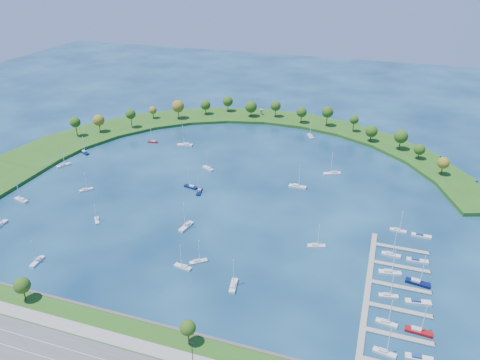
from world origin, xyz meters
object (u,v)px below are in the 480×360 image
(moored_boat_0, at_px, (37,261))
(docked_boat_0, at_px, (385,352))
(dock_system, at_px, (387,295))
(docked_boat_2, at_px, (387,322))
(docked_boat_4, at_px, (388,295))
(moored_boat_13, at_px, (1,224))
(moored_boat_2, at_px, (199,191))
(docked_boat_5, at_px, (418,302))
(docked_boat_7, at_px, (418,282))
(docked_boat_6, at_px, (390,272))
(docked_boat_11, at_px, (421,236))
(moored_boat_11, at_px, (233,285))
(docked_boat_8, at_px, (391,254))
(moored_boat_19, at_px, (208,168))
(moored_boat_18, at_px, (310,136))
(docked_boat_9, at_px, (417,261))
(moored_boat_10, at_px, (97,220))
(docked_boat_1, at_px, (419,358))
(moored_boat_12, at_px, (297,186))
(moored_boat_14, at_px, (198,261))
(moored_boat_1, at_px, (183,266))
(moored_boat_17, at_px, (185,145))
(harbor_tower, at_px, (261,112))
(moored_boat_7, at_px, (153,141))
(moored_boat_9, at_px, (85,152))
(moored_boat_3, at_px, (63,165))
(docked_boat_3, at_px, (419,331))
(moored_boat_16, at_px, (332,173))
(moored_boat_6, at_px, (316,245))
(moored_boat_4, at_px, (86,189))
(moored_boat_15, at_px, (186,226))
(moored_boat_8, at_px, (191,186))

(moored_boat_0, xyz_separation_m, docked_boat_0, (138.68, -3.91, -0.01))
(dock_system, xyz_separation_m, docked_boat_2, (0.24, -14.92, 0.52))
(docked_boat_0, bearing_deg, dock_system, 99.90)
(docked_boat_4, bearing_deg, moored_boat_13, 172.51)
(moored_boat_2, relative_size, docked_boat_5, 1.20)
(docked_boat_0, bearing_deg, docked_boat_7, 84.61)
(docked_boat_6, bearing_deg, docked_boat_11, 59.08)
(moored_boat_11, bearing_deg, docked_boat_8, -64.89)
(moored_boat_19, bearing_deg, docked_boat_4, 171.67)
(moored_boat_18, relative_size, docked_boat_9, 1.42)
(moored_boat_10, relative_size, docked_boat_1, 1.10)
(docked_boat_1, bearing_deg, moored_boat_13, 169.44)
(moored_boat_12, xyz_separation_m, moored_boat_14, (-24.82, -78.25, -0.09))
(moored_boat_1, relative_size, moored_boat_17, 0.76)
(harbor_tower, distance_m, docked_boat_8, 183.87)
(moored_boat_7, height_order, moored_boat_9, moored_boat_9)
(harbor_tower, xyz_separation_m, docked_boat_8, (101.64, -153.19, -3.24))
(moored_boat_1, relative_size, docked_boat_8, 0.96)
(dock_system, height_order, moored_boat_3, moored_boat_3)
(moored_boat_12, distance_m, docked_boat_3, 108.93)
(moored_boat_11, bearing_deg, moored_boat_19, 17.18)
(moored_boat_2, xyz_separation_m, moored_boat_14, (23.49, -56.31, -0.01))
(harbor_tower, bearing_deg, moored_boat_16, -51.24)
(moored_boat_7, bearing_deg, moored_boat_2, 128.65)
(moored_boat_6, height_order, moored_boat_9, moored_boat_9)
(moored_boat_19, height_order, docked_boat_1, moored_boat_19)
(moored_boat_4, distance_m, moored_boat_10, 33.95)
(moored_boat_17, xyz_separation_m, docked_boat_11, (145.31, -63.08, -0.35))
(moored_boat_0, relative_size, docked_boat_4, 1.08)
(moored_boat_9, distance_m, moored_boat_13, 85.29)
(moored_boat_7, bearing_deg, moored_boat_6, 138.42)
(moored_boat_16, xyz_separation_m, docked_boat_3, (45.44, -112.34, -0.04))
(moored_boat_1, xyz_separation_m, docked_boat_1, (90.39, -18.62, -0.24))
(moored_boat_1, distance_m, moored_boat_18, 161.32)
(moored_boat_15, relative_size, docked_boat_0, 1.25)
(docked_boat_7, bearing_deg, docked_boat_2, -103.54)
(moored_boat_15, bearing_deg, moored_boat_4, -94.06)
(moored_boat_4, relative_size, moored_boat_17, 0.71)
(harbor_tower, bearing_deg, moored_boat_0, -100.26)
(moored_boat_9, xyz_separation_m, moored_boat_13, (13.73, -84.18, -0.01))
(moored_boat_9, distance_m, moored_boat_17, 63.52)
(moored_boat_18, xyz_separation_m, docked_boat_7, (68.25, -139.97, 0.04))
(moored_boat_1, relative_size, moored_boat_6, 0.98)
(moored_boat_13, xyz_separation_m, docked_boat_8, (174.51, 33.29, 0.00))
(docked_boat_0, xyz_separation_m, docked_boat_5, (10.43, 28.09, -0.19))
(moored_boat_6, distance_m, moored_boat_8, 81.35)
(harbor_tower, distance_m, docked_boat_4, 206.84)
(moored_boat_7, relative_size, moored_boat_13, 0.86)
(moored_boat_1, bearing_deg, docked_boat_11, -141.15)
(moored_boat_4, bearing_deg, docked_boat_11, -44.20)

